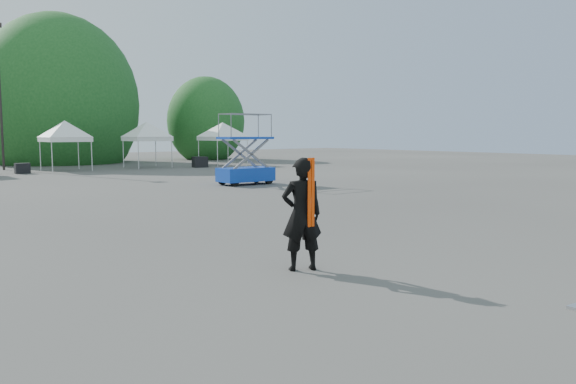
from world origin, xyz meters
TOP-DOWN VIEW (x-y plane):
  - ground at (0.00, 0.00)m, footprint 120.00×120.00m
  - light_pole_east at (3.00, 32.00)m, footprint 0.60×0.25m
  - tree_mid_e at (9.00, 39.00)m, footprint 5.12×5.12m
  - tree_far_e at (22.00, 37.00)m, footprint 3.84×3.84m
  - tent_f at (6.02, 28.47)m, footprint 3.87×3.87m
  - tent_g at (11.77, 28.29)m, footprint 3.92×3.92m
  - tent_h at (17.76, 27.51)m, footprint 4.18×4.18m
  - man at (0.35, -2.12)m, footprint 0.89×0.76m
  - scissor_lift at (9.49, 12.66)m, footprint 2.68×1.39m
  - crate_mid at (3.05, 27.53)m, footprint 0.87×0.70m
  - crate_east at (14.87, 26.12)m, footprint 1.12×0.94m

SIDE VIEW (x-z plane):
  - ground at x=0.00m, z-range 0.00..0.00m
  - crate_mid at x=3.05m, z-range 0.00..0.65m
  - crate_east at x=14.87m, z-range 0.00..0.78m
  - man at x=0.35m, z-range 0.00..2.07m
  - scissor_lift at x=9.49m, z-range 0.01..3.44m
  - tent_f at x=6.02m, z-range 1.12..5.00m
  - tent_g at x=11.77m, z-range 1.12..5.00m
  - tent_h at x=17.76m, z-range 1.12..5.00m
  - tree_far_e at x=22.00m, z-range 0.70..6.55m
  - tree_mid_e at x=9.00m, z-range 0.94..8.74m
  - light_pole_east at x=3.00m, z-range 0.62..10.42m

